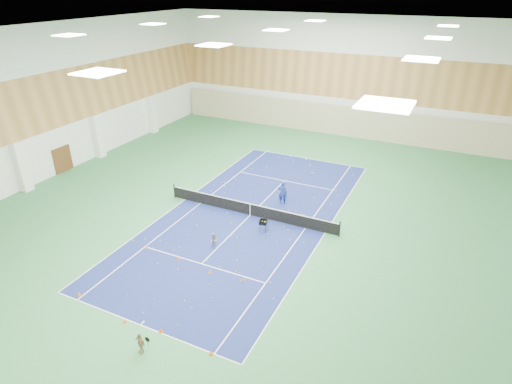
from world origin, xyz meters
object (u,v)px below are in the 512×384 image
tennis_net (250,208)px  coach (283,193)px  child_apron (140,343)px  child_court (214,241)px  ball_cart (263,226)px

tennis_net → coach: 2.96m
child_apron → tennis_net: bearing=104.4°
child_court → child_apron: size_ratio=0.95×
coach → ball_cart: coach is taller
tennis_net → ball_cart: size_ratio=14.96×
ball_cart → coach: bearing=84.2°
child_court → child_apron: bearing=-78.2°
coach → child_court: coach is taller
tennis_net → ball_cart: bearing=-42.0°
tennis_net → ball_cart: (1.73, -1.55, -0.12)m
coach → tennis_net: bearing=52.2°
tennis_net → child_court: size_ratio=12.74×
coach → child_apron: bearing=79.1°
child_apron → ball_cart: child_apron is taller
tennis_net → child_court: bearing=-92.7°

